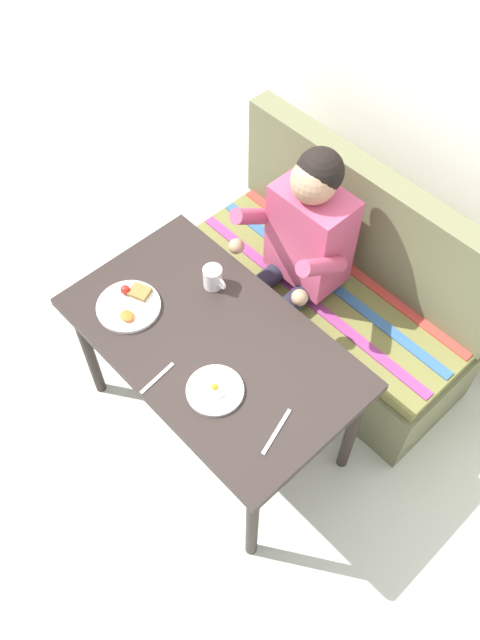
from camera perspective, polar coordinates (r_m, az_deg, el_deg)
The scene contains 10 objects.
ground_plane at distance 3.22m, azimuth -1.98°, elevation -8.90°, with size 8.00×8.00×0.00m, color beige.
back_wall at distance 2.90m, azimuth 17.41°, elevation 19.33°, with size 4.40×0.10×2.60m, color silver.
table at distance 2.65m, azimuth -2.37°, elevation -2.71°, with size 1.20×0.70×0.73m.
couch at distance 3.24m, azimuth 7.97°, elevation 2.11°, with size 1.44×0.56×1.00m.
person at distance 2.87m, azimuth 5.07°, elevation 6.36°, with size 0.45×0.61×1.21m.
plate_breakfast at distance 2.70m, azimuth -9.52°, elevation 1.29°, with size 0.26×0.26×0.05m.
plate_eggs at distance 2.46m, azimuth -2.17°, elevation -6.06°, with size 0.22×0.22×0.04m.
coffee_mug at distance 2.70m, azimuth -2.33°, elevation 3.71°, with size 0.12×0.08×0.10m.
fork at distance 2.51m, azimuth -7.15°, elevation -4.99°, with size 0.01×0.17×0.01m, color silver.
knife at distance 2.39m, azimuth 3.17°, elevation -9.57°, with size 0.01×0.20×0.01m, color silver.
Camera 1 is at (1.11, -0.89, 2.88)m, focal length 37.13 mm.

